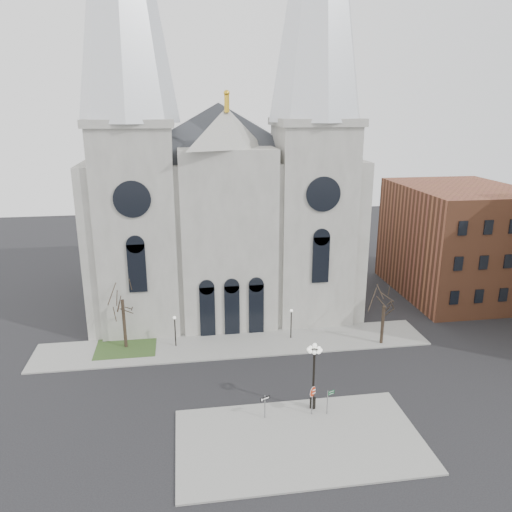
{
  "coord_description": "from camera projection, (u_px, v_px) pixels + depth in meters",
  "views": [
    {
      "loc": [
        -4.85,
        -35.29,
        23.56
      ],
      "look_at": [
        1.75,
        8.0,
        10.4
      ],
      "focal_mm": 35.0,
      "sensor_mm": 36.0,
      "label": 1
    }
  ],
  "objects": [
    {
      "name": "globe_lamp",
      "position": [
        314.0,
        368.0,
        39.38
      ],
      "size": [
        1.55,
        1.55,
        5.75
      ],
      "rotation": [
        0.0,
        0.0,
        -0.3
      ],
      "color": "black",
      "rests_on": "sidewalk_near"
    },
    {
      "name": "ground",
      "position": [
        250.0,
        406.0,
        40.9
      ],
      "size": [
        160.0,
        160.0,
        0.0
      ],
      "primitive_type": "plane",
      "color": "black",
      "rests_on": "ground"
    },
    {
      "name": "one_way_sign",
      "position": [
        265.0,
        403.0,
        38.73
      ],
      "size": [
        0.81,
        0.38,
        1.97
      ],
      "rotation": [
        0.0,
        0.0,
        0.41
      ],
      "color": "slate",
      "rests_on": "sidewalk_near"
    },
    {
      "name": "stop_sign",
      "position": [
        312.0,
        395.0,
        39.06
      ],
      "size": [
        0.83,
        0.37,
        2.48
      ],
      "rotation": [
        0.0,
        0.0,
        0.4
      ],
      "color": "slate",
      "rests_on": "sidewalk_near"
    },
    {
      "name": "sidewalk_far",
      "position": [
        235.0,
        344.0,
        51.29
      ],
      "size": [
        40.0,
        6.0,
        0.14
      ],
      "primitive_type": "cube",
      "color": "gray",
      "rests_on": "ground"
    },
    {
      "name": "sidewalk_near",
      "position": [
        300.0,
        440.0,
        36.58
      ],
      "size": [
        18.0,
        10.0,
        0.14
      ],
      "primitive_type": "cube",
      "color": "gray",
      "rests_on": "ground"
    },
    {
      "name": "street_name_sign",
      "position": [
        328.0,
        400.0,
        39.3
      ],
      "size": [
        0.62,
        0.28,
        2.06
      ],
      "rotation": [
        0.0,
        0.0,
        0.37
      ],
      "color": "slate",
      "rests_on": "sidewalk_near"
    },
    {
      "name": "tree_right",
      "position": [
        384.0,
        304.0,
        50.3
      ],
      "size": [
        3.2,
        3.2,
        6.0
      ],
      "color": "black",
      "rests_on": "ground"
    },
    {
      "name": "ped_lamp_left",
      "position": [
        175.0,
        326.0,
        50.25
      ],
      "size": [
        0.32,
        0.32,
        3.26
      ],
      "color": "black",
      "rests_on": "sidewalk_far"
    },
    {
      "name": "cathedral",
      "position": [
        221.0,
        153.0,
        57.22
      ],
      "size": [
        33.0,
        26.66,
        54.0
      ],
      "color": "gray",
      "rests_on": "ground"
    },
    {
      "name": "ped_lamp_right",
      "position": [
        291.0,
        319.0,
        51.98
      ],
      "size": [
        0.32,
        0.32,
        3.26
      ],
      "color": "black",
      "rests_on": "sidewalk_far"
    },
    {
      "name": "grass_patch",
      "position": [
        126.0,
        347.0,
        50.64
      ],
      "size": [
        6.0,
        5.0,
        0.18
      ],
      "primitive_type": "cube",
      "color": "#2D4C20",
      "rests_on": "ground"
    },
    {
      "name": "bg_building_brick",
      "position": [
        457.0,
        241.0,
        64.04
      ],
      "size": [
        14.0,
        18.0,
        14.0
      ],
      "primitive_type": "cube",
      "color": "brown",
      "rests_on": "ground"
    },
    {
      "name": "tree_left",
      "position": [
        122.0,
        297.0,
        49.06
      ],
      "size": [
        3.2,
        3.2,
        7.5
      ],
      "color": "black",
      "rests_on": "ground"
    }
  ]
}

